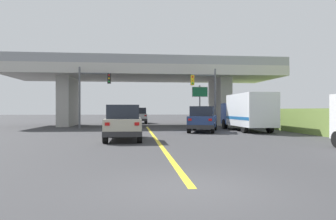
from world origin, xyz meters
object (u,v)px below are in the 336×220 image
box_truck (247,112)px  highway_sign (200,96)px  suv_lead (124,122)px  sedan_oncoming (140,115)px  traffic_signal_farside (90,89)px  suv_crossing (203,119)px  traffic_signal_nearside (207,91)px

box_truck → highway_sign: 8.09m
suv_lead → sedan_oncoming: bearing=86.7°
highway_sign → suv_lead: bearing=-117.7°
traffic_signal_farside → highway_sign: traffic_signal_farside is taller
suv_lead → box_truck: box_truck is taller
sedan_oncoming → highway_sign: size_ratio=1.04×
suv_crossing → box_truck: (3.84, 0.48, 0.59)m
box_truck → traffic_signal_nearside: size_ratio=1.34×
suv_lead → suv_crossing: 8.70m
sedan_oncoming → traffic_signal_nearside: 13.43m
suv_crossing → traffic_signal_nearside: size_ratio=0.92×
suv_crossing → box_truck: 3.92m
sedan_oncoming → box_truck: bearing=-61.5°
suv_lead → sedan_oncoming: 22.59m
traffic_signal_farside → box_truck: bearing=-20.6°
sedan_oncoming → suv_lead: bearing=-93.3°
sedan_oncoming → traffic_signal_nearside: size_ratio=0.80×
traffic_signal_nearside → sedan_oncoming: bearing=118.1°
suv_crossing → sedan_oncoming: (-4.75, 16.30, -0.00)m
box_truck → highway_sign: highway_sign is taller
traffic_signal_nearside → traffic_signal_farside: traffic_signal_farside is taller
suv_lead → sedan_oncoming: (1.28, 22.56, -0.00)m
suv_lead → box_truck: (9.88, 6.74, 0.59)m
box_truck → traffic_signal_nearside: (-2.38, 4.18, 1.97)m
sedan_oncoming → suv_crossing: bearing=-73.7°
suv_crossing → suv_lead: bearing=-116.4°
suv_lead → traffic_signal_farside: 12.58m
sedan_oncoming → traffic_signal_nearside: traffic_signal_nearside is taller
box_truck → sedan_oncoming: (-8.60, 15.81, -0.59)m
suv_lead → traffic_signal_nearside: bearing=55.5°
box_truck → traffic_signal_nearside: traffic_signal_nearside is taller
traffic_signal_farside → highway_sign: (11.04, 2.54, -0.49)m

